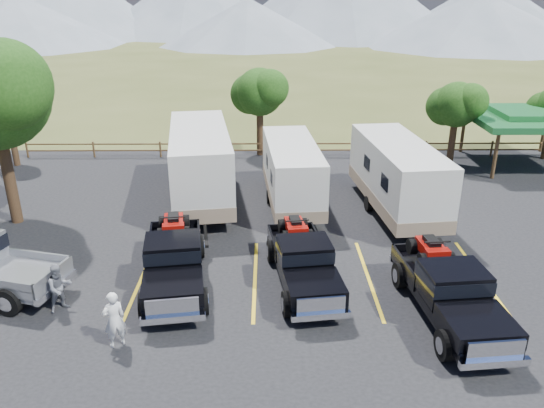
{
  "coord_description": "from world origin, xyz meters",
  "views": [
    {
      "loc": [
        -1.54,
        -12.26,
        9.52
      ],
      "look_at": [
        -1.38,
        7.11,
        1.6
      ],
      "focal_mm": 35.0,
      "sensor_mm": 36.0,
      "label": 1
    }
  ],
  "objects_px": {
    "rig_left": "(174,258)",
    "trailer_right": "(397,177)",
    "rig_center": "(303,259)",
    "trailer_center": "(292,174)",
    "pavilion": "(526,117)",
    "rig_right": "(449,288)",
    "trailer_left": "(200,165)",
    "person_a": "(114,319)",
    "person_b": "(60,288)"
  },
  "relations": [
    {
      "from": "rig_left",
      "to": "trailer_right",
      "type": "bearing_deg",
      "value": 26.36
    },
    {
      "from": "rig_center",
      "to": "trailer_center",
      "type": "height_order",
      "value": "trailer_center"
    },
    {
      "from": "pavilion",
      "to": "rig_right",
      "type": "xyz_separation_m",
      "value": [
        -9.0,
        -15.27,
        -1.79
      ]
    },
    {
      "from": "rig_left",
      "to": "trailer_right",
      "type": "relative_size",
      "value": 0.66
    },
    {
      "from": "trailer_left",
      "to": "trailer_right",
      "type": "relative_size",
      "value": 1.09
    },
    {
      "from": "trailer_right",
      "to": "rig_right",
      "type": "bearing_deg",
      "value": -97.34
    },
    {
      "from": "rig_center",
      "to": "trailer_right",
      "type": "distance_m",
      "value": 7.72
    },
    {
      "from": "trailer_left",
      "to": "person_a",
      "type": "relative_size",
      "value": 5.82
    },
    {
      "from": "rig_right",
      "to": "person_b",
      "type": "distance_m",
      "value": 12.07
    },
    {
      "from": "trailer_center",
      "to": "trailer_right",
      "type": "bearing_deg",
      "value": -16.01
    },
    {
      "from": "pavilion",
      "to": "trailer_left",
      "type": "distance_m",
      "value": 18.59
    },
    {
      "from": "rig_left",
      "to": "trailer_left",
      "type": "relative_size",
      "value": 0.61
    },
    {
      "from": "rig_center",
      "to": "person_b",
      "type": "relative_size",
      "value": 3.64
    },
    {
      "from": "rig_left",
      "to": "trailer_right",
      "type": "xyz_separation_m",
      "value": [
        8.95,
        6.17,
        0.73
      ]
    },
    {
      "from": "rig_center",
      "to": "person_a",
      "type": "relative_size",
      "value": 3.33
    },
    {
      "from": "rig_right",
      "to": "person_a",
      "type": "bearing_deg",
      "value": -177.07
    },
    {
      "from": "rig_center",
      "to": "rig_right",
      "type": "height_order",
      "value": "rig_right"
    },
    {
      "from": "person_a",
      "to": "pavilion",
      "type": "bearing_deg",
      "value": -169.98
    },
    {
      "from": "rig_center",
      "to": "trailer_center",
      "type": "distance_m",
      "value": 7.15
    },
    {
      "from": "rig_right",
      "to": "person_a",
      "type": "height_order",
      "value": "rig_right"
    },
    {
      "from": "trailer_left",
      "to": "trailer_center",
      "type": "xyz_separation_m",
      "value": [
        4.26,
        -0.47,
        -0.29
      ]
    },
    {
      "from": "pavilion",
      "to": "trailer_right",
      "type": "distance_m",
      "value": 11.34
    },
    {
      "from": "rig_left",
      "to": "person_a",
      "type": "relative_size",
      "value": 3.54
    },
    {
      "from": "person_a",
      "to": "person_b",
      "type": "height_order",
      "value": "person_a"
    },
    {
      "from": "person_b",
      "to": "trailer_right",
      "type": "bearing_deg",
      "value": -8.22
    },
    {
      "from": "trailer_right",
      "to": "person_b",
      "type": "relative_size",
      "value": 5.85
    },
    {
      "from": "trailer_right",
      "to": "person_b",
      "type": "distance_m",
      "value": 14.56
    },
    {
      "from": "rig_left",
      "to": "trailer_left",
      "type": "xyz_separation_m",
      "value": [
        0.06,
        7.58,
        0.87
      ]
    },
    {
      "from": "rig_left",
      "to": "person_a",
      "type": "height_order",
      "value": "rig_left"
    },
    {
      "from": "pavilion",
      "to": "rig_right",
      "type": "distance_m",
      "value": 17.82
    },
    {
      "from": "rig_right",
      "to": "person_a",
      "type": "relative_size",
      "value": 3.5
    },
    {
      "from": "pavilion",
      "to": "person_a",
      "type": "bearing_deg",
      "value": -138.45
    },
    {
      "from": "rig_left",
      "to": "rig_right",
      "type": "xyz_separation_m",
      "value": [
        8.74,
        -2.02,
        -0.0
      ]
    },
    {
      "from": "trailer_right",
      "to": "trailer_center",
      "type": "bearing_deg",
      "value": 162.65
    },
    {
      "from": "pavilion",
      "to": "person_a",
      "type": "relative_size",
      "value": 3.56
    },
    {
      "from": "rig_center",
      "to": "person_a",
      "type": "xyz_separation_m",
      "value": [
        -5.51,
        -3.45,
        -0.03
      ]
    },
    {
      "from": "trailer_left",
      "to": "person_a",
      "type": "bearing_deg",
      "value": -104.4
    },
    {
      "from": "trailer_left",
      "to": "person_b",
      "type": "relative_size",
      "value": 6.35
    },
    {
      "from": "rig_center",
      "to": "trailer_right",
      "type": "relative_size",
      "value": 0.62
    },
    {
      "from": "rig_left",
      "to": "person_b",
      "type": "xyz_separation_m",
      "value": [
        -3.32,
        -1.63,
        -0.16
      ]
    },
    {
      "from": "rig_center",
      "to": "trailer_left",
      "type": "xyz_separation_m",
      "value": [
        -4.34,
        7.6,
        0.93
      ]
    },
    {
      "from": "person_a",
      "to": "trailer_center",
      "type": "bearing_deg",
      "value": -148.72
    },
    {
      "from": "trailer_center",
      "to": "trailer_left",
      "type": "bearing_deg",
      "value": 169.13
    },
    {
      "from": "rig_center",
      "to": "trailer_right",
      "type": "height_order",
      "value": "trailer_right"
    },
    {
      "from": "person_b",
      "to": "trailer_center",
      "type": "bearing_deg",
      "value": 8.22
    },
    {
      "from": "rig_center",
      "to": "rig_right",
      "type": "distance_m",
      "value": 4.79
    },
    {
      "from": "pavilion",
      "to": "rig_left",
      "type": "height_order",
      "value": "pavilion"
    },
    {
      "from": "rig_left",
      "to": "rig_center",
      "type": "relative_size",
      "value": 1.06
    },
    {
      "from": "rig_center",
      "to": "person_a",
      "type": "distance_m",
      "value": 6.51
    },
    {
      "from": "trailer_center",
      "to": "person_a",
      "type": "xyz_separation_m",
      "value": [
        -5.43,
        -10.58,
        -0.67
      ]
    }
  ]
}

